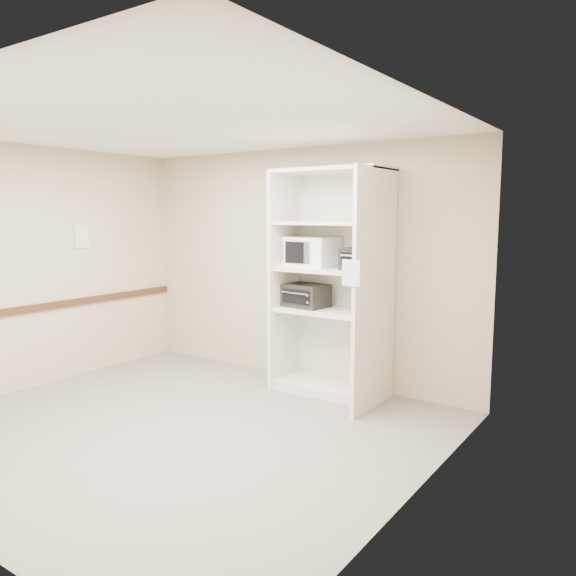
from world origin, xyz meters
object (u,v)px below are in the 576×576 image
Objects in this scene: shelving_unit at (335,291)px; toaster_oven_lower at (306,295)px; microwave at (312,252)px; toaster_oven_upper at (362,259)px.

shelving_unit reaches higher than toaster_oven_lower.
shelving_unit is 5.27× the size of toaster_oven_lower.
toaster_oven_lower is (-0.04, -0.05, -0.49)m from microwave.
microwave is 1.36× the size of toaster_oven_upper.
microwave is at bearing 171.90° from toaster_oven_upper.
microwave is 0.65m from toaster_oven_upper.
toaster_oven_upper is (0.32, -0.00, 0.35)m from shelving_unit.
toaster_oven_lower is at bearing 176.41° from toaster_oven_upper.
toaster_oven_lower is at bearing -121.35° from microwave.
microwave is (-0.33, 0.06, 0.40)m from shelving_unit.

